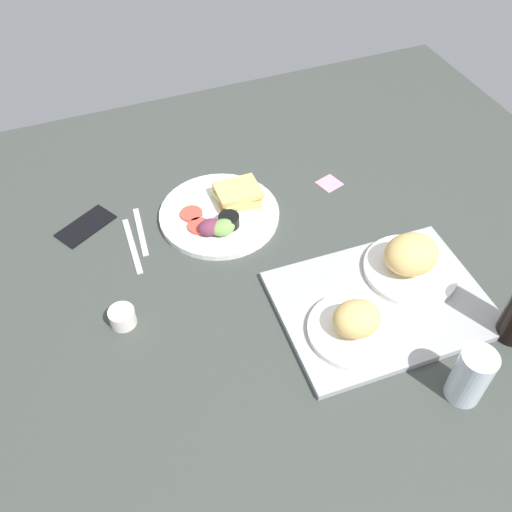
{
  "coord_description": "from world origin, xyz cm",
  "views": [
    {
      "loc": [
        33.12,
        82.29,
        97.81
      ],
      "look_at": [
        2.0,
        3.0,
        4.0
      ],
      "focal_mm": 38.95,
      "sensor_mm": 36.0,
      "label": 1
    }
  ],
  "objects_px": {
    "cell_phone": "(86,226)",
    "espresso_cup": "(122,317)",
    "plate_with_salad": "(222,212)",
    "bread_plate_far": "(355,324)",
    "sticky_note": "(330,183)",
    "drinking_glass": "(471,376)",
    "bread_plate_near": "(411,260)",
    "fork": "(141,231)",
    "serving_tray": "(382,303)",
    "knife": "(132,245)"
  },
  "relations": [
    {
      "from": "drinking_glass",
      "to": "espresso_cup",
      "type": "relative_size",
      "value": 2.33
    },
    {
      "from": "plate_with_salad",
      "to": "espresso_cup",
      "type": "distance_m",
      "value": 0.38
    },
    {
      "from": "drinking_glass",
      "to": "cell_phone",
      "type": "height_order",
      "value": "drinking_glass"
    },
    {
      "from": "bread_plate_far",
      "to": "sticky_note",
      "type": "distance_m",
      "value": 0.5
    },
    {
      "from": "drinking_glass",
      "to": "espresso_cup",
      "type": "distance_m",
      "value": 0.7
    },
    {
      "from": "plate_with_salad",
      "to": "fork",
      "type": "height_order",
      "value": "plate_with_salad"
    },
    {
      "from": "serving_tray",
      "to": "sticky_note",
      "type": "distance_m",
      "value": 0.42
    },
    {
      "from": "serving_tray",
      "to": "cell_phone",
      "type": "height_order",
      "value": "serving_tray"
    },
    {
      "from": "serving_tray",
      "to": "bread_plate_near",
      "type": "height_order",
      "value": "bread_plate_near"
    },
    {
      "from": "cell_phone",
      "to": "sticky_note",
      "type": "xyz_separation_m",
      "value": [
        -0.64,
        0.07,
        -0.0
      ]
    },
    {
      "from": "bread_plate_near",
      "to": "cell_phone",
      "type": "xyz_separation_m",
      "value": [
        0.66,
        -0.43,
        -0.05
      ]
    },
    {
      "from": "espresso_cup",
      "to": "fork",
      "type": "height_order",
      "value": "espresso_cup"
    },
    {
      "from": "drinking_glass",
      "to": "knife",
      "type": "bearing_deg",
      "value": -50.79
    },
    {
      "from": "sticky_note",
      "to": "espresso_cup",
      "type": "bearing_deg",
      "value": 22.12
    },
    {
      "from": "plate_with_salad",
      "to": "espresso_cup",
      "type": "xyz_separation_m",
      "value": [
        0.3,
        0.23,
        0.0
      ]
    },
    {
      "from": "knife",
      "to": "cell_phone",
      "type": "relative_size",
      "value": 1.32
    },
    {
      "from": "cell_phone",
      "to": "fork",
      "type": "bearing_deg",
      "value": 121.15
    },
    {
      "from": "plate_with_salad",
      "to": "cell_phone",
      "type": "distance_m",
      "value": 0.34
    },
    {
      "from": "bread_plate_far",
      "to": "knife",
      "type": "distance_m",
      "value": 0.57
    },
    {
      "from": "plate_with_salad",
      "to": "sticky_note",
      "type": "distance_m",
      "value": 0.31
    },
    {
      "from": "bread_plate_far",
      "to": "cell_phone",
      "type": "height_order",
      "value": "bread_plate_far"
    },
    {
      "from": "bread_plate_far",
      "to": "drinking_glass",
      "type": "bearing_deg",
      "value": 125.0
    },
    {
      "from": "espresso_cup",
      "to": "drinking_glass",
      "type": "bearing_deg",
      "value": 144.81
    },
    {
      "from": "bread_plate_near",
      "to": "knife",
      "type": "distance_m",
      "value": 0.65
    },
    {
      "from": "plate_with_salad",
      "to": "cell_phone",
      "type": "relative_size",
      "value": 2.11
    },
    {
      "from": "bread_plate_near",
      "to": "espresso_cup",
      "type": "distance_m",
      "value": 0.64
    },
    {
      "from": "serving_tray",
      "to": "cell_phone",
      "type": "xyz_separation_m",
      "value": [
        0.56,
        -0.48,
        -0.0
      ]
    },
    {
      "from": "serving_tray",
      "to": "drinking_glass",
      "type": "bearing_deg",
      "value": 98.52
    },
    {
      "from": "bread_plate_near",
      "to": "drinking_glass",
      "type": "height_order",
      "value": "drinking_glass"
    },
    {
      "from": "drinking_glass",
      "to": "knife",
      "type": "distance_m",
      "value": 0.8
    },
    {
      "from": "drinking_glass",
      "to": "fork",
      "type": "distance_m",
      "value": 0.82
    },
    {
      "from": "bread_plate_near",
      "to": "knife",
      "type": "relative_size",
      "value": 1.11
    },
    {
      "from": "knife",
      "to": "cell_phone",
      "type": "xyz_separation_m",
      "value": [
        0.09,
        -0.11,
        0.0
      ]
    },
    {
      "from": "cell_phone",
      "to": "espresso_cup",
      "type": "bearing_deg",
      "value": 64.49
    },
    {
      "from": "knife",
      "to": "bread_plate_far",
      "type": "bearing_deg",
      "value": 42.68
    },
    {
      "from": "drinking_glass",
      "to": "knife",
      "type": "height_order",
      "value": "drinking_glass"
    },
    {
      "from": "espresso_cup",
      "to": "sticky_note",
      "type": "distance_m",
      "value": 0.67
    },
    {
      "from": "drinking_glass",
      "to": "espresso_cup",
      "type": "bearing_deg",
      "value": -35.19
    },
    {
      "from": "bread_plate_far",
      "to": "plate_with_salad",
      "type": "relative_size",
      "value": 0.63
    },
    {
      "from": "drinking_glass",
      "to": "espresso_cup",
      "type": "xyz_separation_m",
      "value": [
        0.57,
        -0.41,
        -0.05
      ]
    },
    {
      "from": "drinking_glass",
      "to": "bread_plate_near",
      "type": "bearing_deg",
      "value": -101.3
    },
    {
      "from": "knife",
      "to": "sticky_note",
      "type": "bearing_deg",
      "value": 95.29
    },
    {
      "from": "bread_plate_far",
      "to": "sticky_note",
      "type": "relative_size",
      "value": 3.4
    },
    {
      "from": "fork",
      "to": "sticky_note",
      "type": "xyz_separation_m",
      "value": [
        -0.52,
        0.01,
        -0.0
      ]
    },
    {
      "from": "drinking_glass",
      "to": "knife",
      "type": "relative_size",
      "value": 0.69
    },
    {
      "from": "espresso_cup",
      "to": "fork",
      "type": "bearing_deg",
      "value": -110.85
    },
    {
      "from": "bread_plate_near",
      "to": "fork",
      "type": "relative_size",
      "value": 1.24
    },
    {
      "from": "drinking_glass",
      "to": "sticky_note",
      "type": "height_order",
      "value": "drinking_glass"
    },
    {
      "from": "drinking_glass",
      "to": "cell_phone",
      "type": "distance_m",
      "value": 0.95
    },
    {
      "from": "sticky_note",
      "to": "bread_plate_far",
      "type": "bearing_deg",
      "value": 68.94
    }
  ]
}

